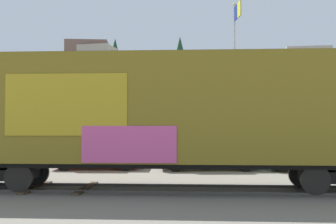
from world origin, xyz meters
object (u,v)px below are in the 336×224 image
at_px(parked_car_red, 97,152).
at_px(parked_car_green, 313,152).
at_px(freight_car, 165,111).
at_px(parked_car_silver, 207,151).
at_px(flagpole, 236,58).

bearing_deg(parked_car_red, parked_car_green, -2.07).
height_order(freight_car, parked_car_red, freight_car).
bearing_deg(freight_car, parked_car_green, 40.24).
bearing_deg(parked_car_silver, parked_car_red, 179.19).
height_order(flagpole, parked_car_silver, flagpole).
height_order(flagpole, parked_car_red, flagpole).
height_order(flagpole, parked_car_green, flagpole).
bearing_deg(parked_car_red, parked_car_silver, -0.81).
bearing_deg(parked_car_red, flagpole, 31.19).
xyz_separation_m(parked_car_silver, parked_car_green, (4.91, -0.30, -0.04)).
bearing_deg(parked_car_silver, freight_car, -106.43).
relative_size(freight_car, parked_car_red, 3.96).
bearing_deg(flagpole, freight_car, -109.63).
relative_size(parked_car_red, parked_car_silver, 0.88).
distance_m(freight_car, parked_car_green, 8.90).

